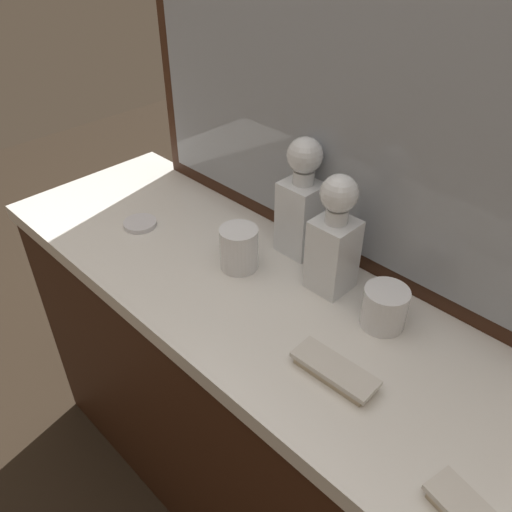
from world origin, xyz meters
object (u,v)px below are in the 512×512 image
Objects in this scene: crystal_decanter_rear at (302,208)px; crystal_tumbler_far_right at (239,250)px; crystal_tumbler_far_left at (384,309)px; crystal_decanter_right at (334,245)px; silver_brush_right at (334,371)px; porcelain_dish at (140,224)px.

crystal_tumbler_far_right is at bearing -109.55° from crystal_decanter_rear.
crystal_tumbler_far_right is at bearing -168.04° from crystal_tumbler_far_left.
crystal_tumbler_far_left is (0.15, -0.02, -0.07)m from crystal_decanter_right.
crystal_decanter_right reaches higher than silver_brush_right.
crystal_tumbler_far_left is at bearing -7.35° from crystal_decanter_right.
crystal_tumbler_far_left is (0.28, -0.08, -0.07)m from crystal_decanter_rear.
crystal_decanter_right reaches higher than crystal_tumbler_far_left.
crystal_tumbler_far_right reaches higher than silver_brush_right.
porcelain_dish is at bearing 176.52° from silver_brush_right.
porcelain_dish is (-0.65, 0.04, -0.01)m from silver_brush_right.
crystal_tumbler_far_right is (-0.19, -0.09, -0.06)m from crystal_decanter_right.
crystal_decanter_rear is 0.40m from silver_brush_right.
crystal_tumbler_far_right is at bearing 11.70° from porcelain_dish.
crystal_tumbler_far_left is 0.64m from porcelain_dish.
crystal_decanter_rear reaches higher than crystal_tumbler_far_right.
crystal_decanter_rear reaches higher than crystal_tumbler_far_left.
crystal_decanter_right is at bearing 17.29° from porcelain_dish.
porcelain_dish is at bearing -168.16° from crystal_tumbler_far_left.
crystal_decanter_rear is at bearing 70.45° from crystal_tumbler_far_right.
crystal_decanter_right is at bearing -22.76° from crystal_decanter_rear.
crystal_tumbler_far_right is 0.31m from porcelain_dish.
crystal_decanter_rear is at bearing 164.96° from crystal_tumbler_far_left.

